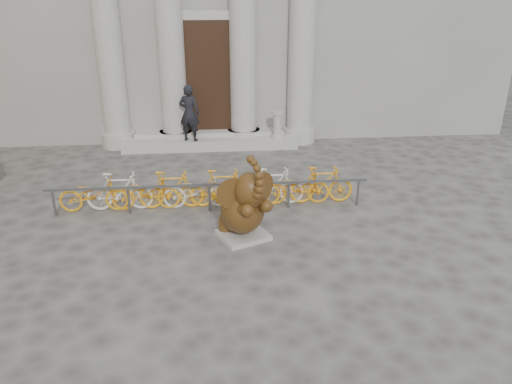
{
  "coord_description": "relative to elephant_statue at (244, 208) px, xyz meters",
  "views": [
    {
      "loc": [
        0.09,
        -7.45,
        5.34
      ],
      "look_at": [
        0.99,
        2.58,
        1.1
      ],
      "focal_mm": 35.0,
      "sensor_mm": 36.0,
      "label": 1
    }
  ],
  "objects": [
    {
      "name": "bike_rack",
      "position": [
        -0.77,
        1.78,
        -0.25
      ],
      "size": [
        8.0,
        0.53,
        1.0
      ],
      "color": "slate",
      "rests_on": "ground"
    },
    {
      "name": "pedestrian",
      "position": [
        -1.38,
        6.51,
        0.56
      ],
      "size": [
        0.8,
        0.64,
        1.9
      ],
      "primitive_type": "imported",
      "rotation": [
        0.0,
        0.0,
        2.85
      ],
      "color": "black",
      "rests_on": "entrance_steps"
    },
    {
      "name": "balustrade_post",
      "position": [
        1.6,
        6.56,
        0.04
      ],
      "size": [
        0.38,
        0.38,
        0.93
      ],
      "color": "#A8A59E",
      "rests_on": "entrance_steps"
    },
    {
      "name": "ground",
      "position": [
        -0.71,
        -2.54,
        -0.75
      ],
      "size": [
        80.0,
        80.0,
        0.0
      ],
      "primitive_type": "plane",
      "color": "#474442",
      "rests_on": "ground"
    },
    {
      "name": "elephant_statue",
      "position": [
        0.0,
        0.0,
        0.0
      ],
      "size": [
        1.39,
        1.63,
        2.05
      ],
      "rotation": [
        0.0,
        0.0,
        0.41
      ],
      "color": "#A8A59E",
      "rests_on": "ground"
    },
    {
      "name": "entrance_steps",
      "position": [
        -0.71,
        6.86,
        -0.57
      ],
      "size": [
        6.0,
        1.2,
        0.36
      ],
      "primitive_type": "cube",
      "color": "#A8A59E",
      "rests_on": "ground"
    }
  ]
}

